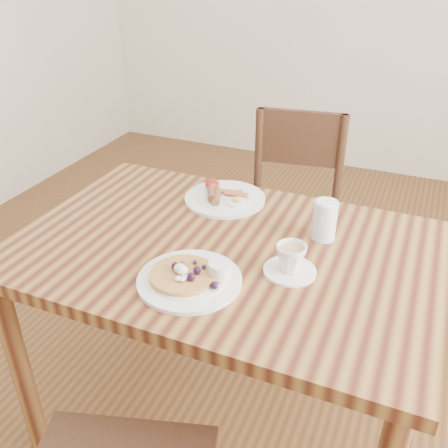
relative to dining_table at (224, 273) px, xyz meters
name	(u,v)px	position (x,y,z in m)	size (l,w,h in m)	color
ground	(224,420)	(0.00, 0.00, -0.65)	(5.00, 5.00, 0.00)	#503317
dining_table	(224,273)	(0.00, 0.00, 0.00)	(1.20, 0.80, 0.75)	olive
chair_far	(292,206)	(-0.01, 0.78, -0.16)	(0.48, 0.48, 0.88)	#3F2717
pancake_plate	(191,277)	(-0.01, -0.20, 0.11)	(0.27, 0.27, 0.06)	white
breakfast_plate	(224,197)	(-0.11, 0.26, 0.11)	(0.27, 0.27, 0.04)	white
teacup_saucer	(291,261)	(0.21, -0.05, 0.14)	(0.14, 0.14, 0.08)	white
water_glass	(325,220)	(0.25, 0.15, 0.16)	(0.07, 0.07, 0.12)	silver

